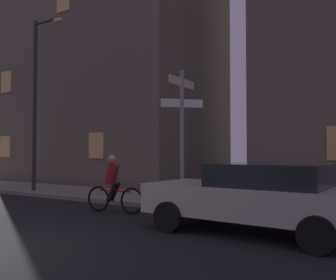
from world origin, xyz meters
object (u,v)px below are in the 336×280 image
Objects in this scene: signpost at (182,126)px; car_near_right at (256,196)px; street_lamp at (38,91)px; cyclist at (113,186)px.

signpost is 3.81m from car_near_right.
street_lamp is (-6.88, 0.24, 1.71)m from signpost.
cyclist is at bearing -132.35° from signpost.
signpost is 0.57× the size of street_lamp.
street_lamp is 10.53m from car_near_right.
street_lamp is at bearing 162.65° from cyclist.
car_near_right is 2.58× the size of cyclist.
signpost is at bearing -2.01° from street_lamp.
signpost reaches higher than car_near_right.
cyclist is at bearing -17.35° from street_lamp.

